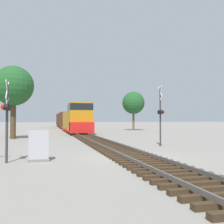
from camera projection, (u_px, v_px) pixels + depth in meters
ground_plane at (132, 158)px, 13.95m from camera, size 400.00×400.00×0.00m
rail_track_bed at (132, 155)px, 13.95m from camera, size 2.60×160.00×0.31m
freight_train at (68, 120)px, 55.40m from camera, size 3.03×48.73×4.29m
crossing_signal_near at (6, 112)px, 12.27m from camera, size 0.33×1.00×3.86m
crossing_signal_far at (161, 113)px, 19.99m from camera, size 0.44×1.01×4.60m
relay_cabinet at (39, 146)px, 12.80m from camera, size 1.03×0.71×1.49m
tree_far_right at (13, 86)px, 27.57m from camera, size 4.20×4.20×7.70m
tree_mid_background at (133, 103)px, 50.04m from camera, size 4.28×4.28×7.38m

